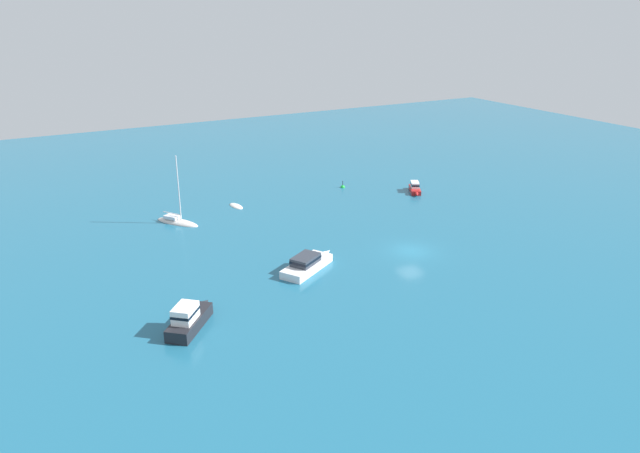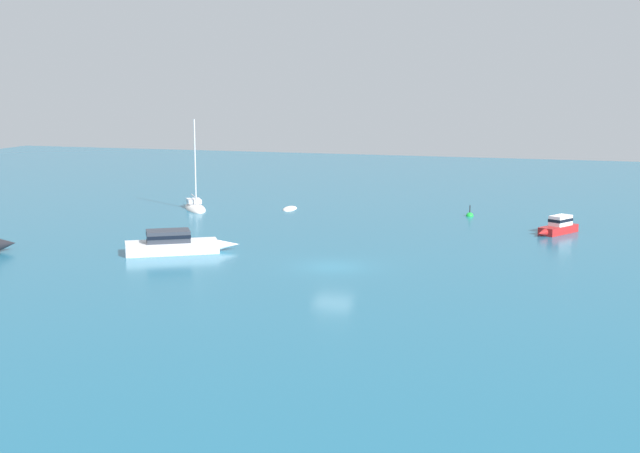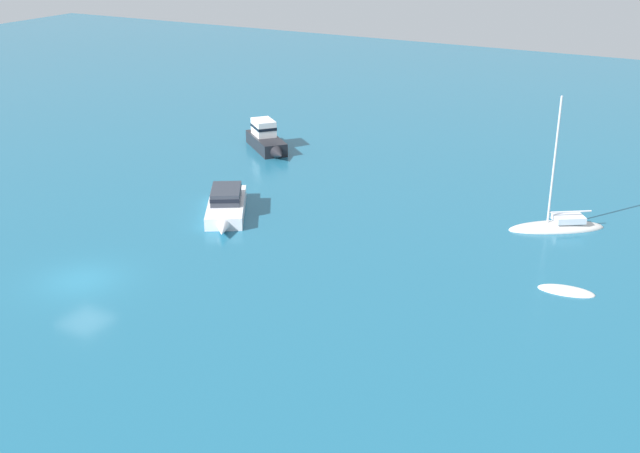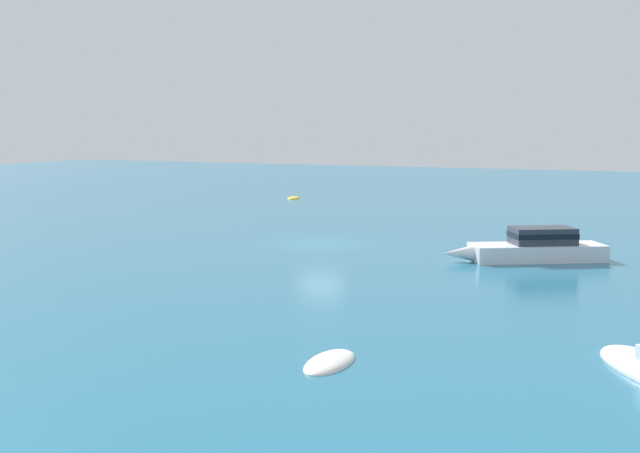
% 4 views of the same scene
% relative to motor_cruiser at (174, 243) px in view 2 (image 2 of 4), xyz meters
% --- Properties ---
extents(ground_plane, '(165.66, 165.66, 0.00)m').
position_rel_motor_cruiser_xyz_m(ground_plane, '(1.12, 11.89, -0.65)').
color(ground_plane, '#1E607F').
extents(motor_cruiser, '(5.41, 7.53, 1.60)m').
position_rel_motor_cruiser_xyz_m(motor_cruiser, '(0.00, 0.00, 0.00)').
color(motor_cruiser, white).
rests_on(motor_cruiser, ground).
extents(motor_cruiser_1, '(4.46, 3.12, 1.40)m').
position_rel_motor_cruiser_xyz_m(motor_cruiser_1, '(-15.91, 25.13, -0.08)').
color(motor_cruiser_1, '#B21E1E').
rests_on(motor_cruiser_1, ground).
extents(sailboat, '(5.95, 4.82, 8.78)m').
position_rel_motor_cruiser_xyz_m(sailboat, '(-19.41, -7.65, -0.53)').
color(sailboat, silver).
rests_on(sailboat, ground).
extents(skiff, '(3.02, 1.53, 0.45)m').
position_rel_motor_cruiser_xyz_m(skiff, '(-21.88, 0.82, -0.65)').
color(skiff, silver).
rests_on(skiff, ground).
extents(channel_buoy, '(0.66, 0.66, 1.29)m').
position_rel_motor_cruiser_xyz_m(channel_buoy, '(-22.62, 17.36, -0.64)').
color(channel_buoy, green).
rests_on(channel_buoy, ground).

